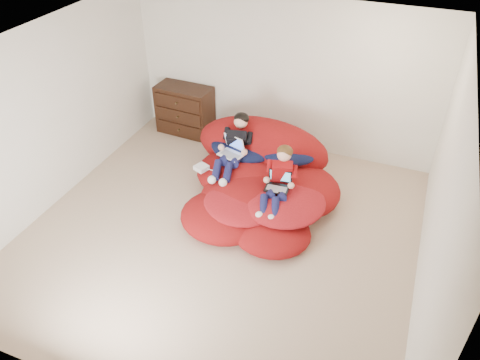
% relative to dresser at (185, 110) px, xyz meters
% --- Properties ---
extents(room_shell, '(5.10, 5.10, 2.77)m').
position_rel_dresser_xyz_m(room_shell, '(1.67, -2.24, -0.21)').
color(room_shell, tan).
rests_on(room_shell, ground).
extents(dresser, '(0.99, 0.57, 0.87)m').
position_rel_dresser_xyz_m(dresser, '(0.00, 0.00, 0.00)').
color(dresser, black).
rests_on(dresser, ground).
extents(beanbag_pile, '(2.43, 2.48, 0.94)m').
position_rel_dresser_xyz_m(beanbag_pile, '(1.85, -1.24, -0.16)').
color(beanbag_pile, maroon).
rests_on(beanbag_pile, ground).
extents(cream_pillow, '(0.42, 0.27, 0.27)m').
position_rel_dresser_xyz_m(cream_pillow, '(1.34, -0.55, 0.19)').
color(cream_pillow, beige).
rests_on(cream_pillow, beanbag_pile).
extents(older_boy, '(0.37, 1.08, 0.68)m').
position_rel_dresser_xyz_m(older_boy, '(1.39, -1.09, 0.24)').
color(older_boy, black).
rests_on(older_boy, beanbag_pile).
extents(younger_boy, '(0.37, 0.90, 0.70)m').
position_rel_dresser_xyz_m(younger_boy, '(2.25, -1.60, 0.20)').
color(younger_boy, maroon).
rests_on(younger_boy, beanbag_pile).
extents(laptop_white, '(0.40, 0.39, 0.25)m').
position_rel_dresser_xyz_m(laptop_white, '(1.39, -1.17, 0.19)').
color(laptop_white, silver).
rests_on(laptop_white, older_boy).
extents(laptop_black, '(0.33, 0.30, 0.23)m').
position_rel_dresser_xyz_m(laptop_black, '(2.25, -1.62, 0.13)').
color(laptop_black, black).
rests_on(laptop_black, younger_boy).
extents(power_adapter, '(0.22, 0.22, 0.06)m').
position_rel_dresser_xyz_m(power_adapter, '(1.04, -1.49, -0.01)').
color(power_adapter, silver).
rests_on(power_adapter, beanbag_pile).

